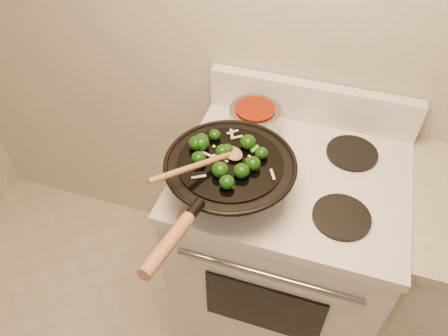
% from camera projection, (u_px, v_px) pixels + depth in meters
% --- Properties ---
extents(stove, '(0.78, 0.67, 1.08)m').
position_uv_depth(stove, '(281.00, 247.00, 1.81)').
color(stove, white).
rests_on(stove, ground).
extents(wok, '(0.41, 0.68, 0.21)m').
position_uv_depth(wok, '(229.00, 175.00, 1.36)').
color(wok, black).
rests_on(wok, stove).
extents(stirfry, '(0.29, 0.27, 0.05)m').
position_uv_depth(stirfry, '(223.00, 154.00, 1.33)').
color(stirfry, '#103809').
rests_on(stirfry, wok).
extents(wooden_spoon, '(0.22, 0.29, 0.08)m').
position_uv_depth(wooden_spoon, '(211.00, 161.00, 1.29)').
color(wooden_spoon, '#A76B42').
rests_on(wooden_spoon, wok).
extents(saucepan, '(0.18, 0.29, 0.11)m').
position_uv_depth(saucepan, '(255.00, 120.00, 1.58)').
color(saucepan, '#919399').
rests_on(saucepan, stove).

